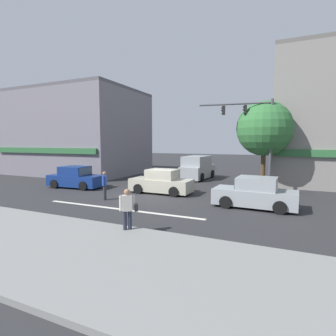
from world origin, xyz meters
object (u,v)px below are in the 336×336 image
Objects in this scene: van_waiting_far at (198,168)px; sedan_approaching_near at (161,182)px; sedan_parked_curbside at (76,178)px; pedestrian_mid_crossing at (105,184)px; sedan_crossing_rightbound at (255,194)px; street_tree at (264,129)px; traffic_light_mast at (256,130)px; pedestrian_foreground_with_bag at (128,208)px; utility_pole_near_left at (88,132)px.

van_waiting_far reaches higher than sedan_approaching_near.
sedan_parked_curbside is at bearing -129.83° from van_waiting_far.
pedestrian_mid_crossing is at bearing -29.18° from sedan_parked_curbside.
street_tree is at bearing 90.45° from sedan_crossing_rightbound.
pedestrian_mid_crossing is at bearing -140.50° from traffic_light_mast.
pedestrian_mid_crossing reaches higher than sedan_parked_curbside.
sedan_crossing_rightbound is at bearing -56.80° from van_waiting_far.
pedestrian_mid_crossing is at bearing -101.81° from van_waiting_far.
street_tree is at bearing 72.18° from pedestrian_foreground_with_bag.
street_tree is at bearing 35.14° from sedan_approaching_near.
pedestrian_foreground_with_bag is (10.63, -10.26, -3.29)m from utility_pole_near_left.
pedestrian_mid_crossing is (-2.12, -3.25, 0.24)m from sedan_approaching_near.
sedan_crossing_rightbound is at bearing -16.54° from utility_pole_near_left.
utility_pole_near_left reaches higher than traffic_light_mast.
pedestrian_foreground_with_bag is (2.23, -7.56, 0.24)m from sedan_approaching_near.
street_tree is 3.75× the size of pedestrian_mid_crossing.
pedestrian_mid_crossing is at bearing -123.18° from sedan_approaching_near.
traffic_light_mast is at bearing 39.50° from pedestrian_mid_crossing.
utility_pole_near_left reaches higher than street_tree.
sedan_crossing_rightbound is at bearing -89.55° from street_tree.
van_waiting_far is (8.52, 4.79, -3.24)m from utility_pole_near_left.
street_tree reaches higher than van_waiting_far.
pedestrian_foreground_with_bag is (8.93, -6.87, 0.24)m from sedan_parked_curbside.
pedestrian_foreground_with_bag is (-3.84, -5.97, 0.24)m from sedan_crossing_rightbound.
van_waiting_far reaches higher than pedestrian_mid_crossing.
street_tree is 11.56m from pedestrian_mid_crossing.
utility_pole_near_left is 15.14m from pedestrian_foreground_with_bag.
van_waiting_far is 10.66m from sedan_parked_curbside.
sedan_parked_curbside is at bearing 150.82° from pedestrian_mid_crossing.
traffic_light_mast is at bearing -111.99° from street_tree.
pedestrian_foreground_with_bag reaches higher than sedan_crossing_rightbound.
sedan_crossing_rightbound is 7.10m from pedestrian_foreground_with_bag.
sedan_parked_curbside is at bearing 175.97° from sedan_crossing_rightbound.
street_tree is 0.76× the size of utility_pole_near_left.
traffic_light_mast reaches higher than pedestrian_mid_crossing.
sedan_crossing_rightbound is (14.47, -4.30, -3.53)m from utility_pole_near_left.
sedan_crossing_rightbound is at bearing -4.03° from sedan_parked_curbside.
sedan_parked_curbside is 11.27m from pedestrian_foreground_with_bag.
utility_pole_near_left is 10.30m from van_waiting_far.
traffic_light_mast reaches higher than van_waiting_far.
pedestrian_foreground_with_bag is at bearing -82.03° from van_waiting_far.
traffic_light_mast reaches higher than sedan_approaching_near.
street_tree reaches higher than sedan_approaching_near.
sedan_approaching_near is at bearing 165.31° from sedan_crossing_rightbound.
van_waiting_far is 1.13× the size of sedan_crossing_rightbound.
traffic_light_mast is 1.49× the size of sedan_crossing_rightbound.
utility_pole_near_left is 1.95× the size of sedan_parked_curbside.
sedan_approaching_near is at bearing -90.94° from van_waiting_far.
sedan_approaching_near is at bearing 106.44° from pedestrian_foreground_with_bag.
street_tree is 12.84m from pedestrian_foreground_with_bag.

